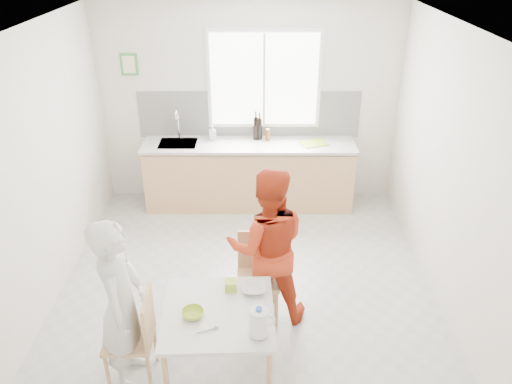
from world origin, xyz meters
TOP-DOWN VIEW (x-y plane):
  - ground at (0.00, 0.00)m, footprint 4.50×4.50m
  - room_shell at (0.00, 0.00)m, footprint 4.50×4.50m
  - window at (0.20, 2.23)m, footprint 1.50×0.06m
  - backsplash at (0.00, 2.24)m, footprint 3.00×0.02m
  - picture_frame at (-1.55, 2.23)m, footprint 0.22×0.03m
  - kitchen_counter at (-0.00, 1.95)m, footprint 2.84×0.64m
  - dining_table at (-0.21, -1.11)m, footprint 0.93×0.93m
  - chair_left at (-0.89, -1.13)m, footprint 0.41×0.41m
  - chair_far at (0.11, -0.28)m, footprint 0.42×0.42m
  - person_white at (-0.97, -1.13)m, footprint 0.39×0.58m
  - person_red at (0.21, -0.34)m, footprint 0.80×0.64m
  - bowl_green at (-0.40, -1.16)m, footprint 0.18×0.18m
  - bowl_white at (0.09, -0.85)m, footprint 0.22×0.22m
  - milk_jug at (0.13, -1.37)m, footprint 0.20×0.14m
  - green_box at (-0.12, -0.82)m, footprint 0.10×0.10m
  - spoon at (-0.28, -1.33)m, footprint 0.15×0.07m
  - cutting_board at (0.87, 1.94)m, footprint 0.41×0.35m
  - wine_bottle_a at (0.09, 2.10)m, footprint 0.07×0.07m
  - wine_bottle_b at (0.14, 2.10)m, footprint 0.07×0.07m
  - jar_amber at (0.25, 2.06)m, footprint 0.06×0.06m
  - soap_bottle at (-0.49, 2.09)m, footprint 0.10×0.11m

SIDE VIEW (x-z plane):
  - ground at x=0.00m, z-range 0.00..0.00m
  - kitchen_counter at x=0.00m, z-range -0.27..1.10m
  - chair_left at x=-0.89m, z-range 0.04..0.90m
  - chair_far at x=0.11m, z-range 0.04..0.92m
  - dining_table at x=-0.21m, z-range 0.28..0.97m
  - spoon at x=-0.28m, z-range 0.70..0.71m
  - bowl_white at x=0.09m, z-range 0.69..0.75m
  - bowl_green at x=-0.40m, z-range 0.69..0.75m
  - green_box at x=-0.12m, z-range 0.69..0.78m
  - person_white at x=-0.97m, z-range 0.00..1.56m
  - person_red at x=0.21m, z-range 0.00..1.61m
  - milk_jug at x=0.13m, z-range 0.70..0.96m
  - cutting_board at x=0.87m, z-range 0.92..0.93m
  - jar_amber at x=0.25m, z-range 0.92..1.08m
  - soap_bottle at x=-0.49m, z-range 0.92..1.12m
  - wine_bottle_b at x=0.14m, z-range 0.92..1.22m
  - wine_bottle_a at x=0.09m, z-range 0.92..1.24m
  - backsplash at x=0.00m, z-range 0.90..1.55m
  - room_shell at x=0.00m, z-range -0.61..3.89m
  - window at x=0.20m, z-range 1.05..2.35m
  - picture_frame at x=-1.55m, z-range 1.76..2.04m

